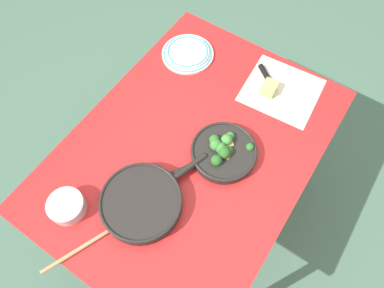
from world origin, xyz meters
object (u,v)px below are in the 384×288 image
Objects in this scene: skillet_broccoli at (223,152)px; skillet_eggs at (142,202)px; wooden_spoon at (105,233)px; dinner_plate_stack at (188,53)px; cheese_block at (269,88)px; prep_bowl_steel at (67,206)px; grater_knife at (269,81)px.

skillet_broccoli is 0.85× the size of skillet_eggs.
wooden_spoon is 1.54× the size of dinner_plate_stack.
cheese_block is 0.95m from prep_bowl_steel.
skillet_broccoli reaches higher than skillet_eggs.
skillet_eggs is 0.77m from grater_knife.
prep_bowl_steel reaches higher than grater_knife.
wooden_spoon is at bearing 91.89° from prep_bowl_steel.
skillet_broccoli is 0.61m from prep_bowl_steel.
prep_bowl_steel is at bearing -73.11° from grater_knife.
wooden_spoon is 2.81× the size of prep_bowl_steel.
skillet_eggs reaches higher than cheese_block.
dinner_plate_stack is 1.82× the size of prep_bowl_steel.
grater_knife is 0.95× the size of dinner_plate_stack.
grater_knife is 1.72× the size of prep_bowl_steel.
skillet_broccoli reaches higher than wooden_spoon.
cheese_block is (-0.38, 0.01, -0.01)m from skillet_broccoli.
cheese_block is at bearing 93.21° from dinner_plate_stack.
prep_bowl_steel is (0.16, -0.22, 0.00)m from skillet_eggs.
prep_bowl_steel is (0.50, -0.35, -0.00)m from skillet_broccoli.
skillet_broccoli reaches higher than grater_knife.
grater_knife is 0.98m from prep_bowl_steel.
skillet_eggs is 5.76× the size of cheese_block.
skillet_eggs is at bearing 21.37° from dinner_plate_stack.
cheese_block is 0.32× the size of dinner_plate_stack.
skillet_broccoli is 1.01× the size of wooden_spoon.
skillet_eggs is 1.82× the size of dinner_plate_stack.
skillet_eggs is at bearing 127.29° from prep_bowl_steel.
cheese_block is at bearing 10.63° from wooden_spoon.
skillet_broccoli is at bearing -0.82° from cheese_block.
prep_bowl_steel is at bearing 144.98° from skillet_eggs.
prep_bowl_steel is at bearing 114.50° from wooden_spoon.
cheese_block is (0.05, 0.02, 0.01)m from grater_knife.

